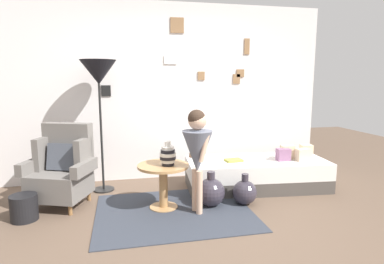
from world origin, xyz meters
TOP-DOWN VIEW (x-y plane):
  - ground_plane at (0.00, 0.00)m, footprint 12.00×12.00m
  - gallery_wall at (0.00, 1.95)m, footprint 4.80×0.12m
  - rug at (-0.15, 0.54)m, footprint 1.74×1.41m
  - armchair at (-1.41, 1.07)m, footprint 0.88×0.78m
  - daybed at (1.10, 1.14)m, footprint 1.96×0.97m
  - pillow_head at (1.88, 1.17)m, footprint 0.18×0.15m
  - pillow_mid at (1.69, 0.95)m, footprint 0.20×0.13m
  - pillow_back at (1.54, 1.09)m, footprint 0.19×0.14m
  - pillow_extra at (1.44, 1.01)m, footprint 0.18×0.12m
  - side_table at (-0.25, 0.69)m, footprint 0.59×0.59m
  - vase_striped at (-0.20, 0.64)m, footprint 0.19×0.19m
  - floor_lamp at (-0.97, 1.48)m, footprint 0.47×0.47m
  - person_child at (0.10, 0.47)m, footprint 0.34×0.34m
  - book_on_daybed at (0.76, 1.12)m, footprint 0.24×0.18m
  - demijohn_near at (0.31, 0.63)m, footprint 0.34×0.34m
  - demijohn_far at (0.72, 0.59)m, footprint 0.29×0.29m
  - magazine_basket at (-1.75, 0.68)m, footprint 0.28×0.28m

SIDE VIEW (x-z plane):
  - ground_plane at x=0.00m, z-range 0.00..0.00m
  - rug at x=-0.15m, z-range 0.00..0.01m
  - magazine_basket at x=-1.75m, z-range 0.00..0.28m
  - demijohn_far at x=0.72m, z-range -0.04..0.34m
  - demijohn_near at x=0.31m, z-range -0.04..0.38m
  - daybed at x=1.10m, z-range 0.00..0.40m
  - side_table at x=-0.25m, z-range 0.12..0.64m
  - book_on_daybed at x=0.76m, z-range 0.40..0.43m
  - armchair at x=-1.41m, z-range -0.05..0.92m
  - pillow_extra at x=1.44m, z-range 0.40..0.56m
  - pillow_mid at x=1.69m, z-range 0.40..0.56m
  - pillow_head at x=1.88m, z-range 0.40..0.57m
  - pillow_back at x=1.54m, z-range 0.40..0.59m
  - vase_striped at x=-0.20m, z-range 0.50..0.78m
  - person_child at x=0.10m, z-range 0.17..1.34m
  - gallery_wall at x=0.00m, z-range 0.00..2.60m
  - floor_lamp at x=-0.97m, z-range 0.66..2.41m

